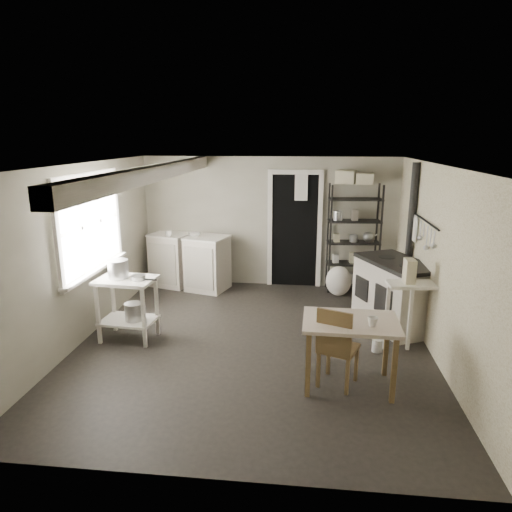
# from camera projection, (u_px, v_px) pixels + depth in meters

# --- Properties ---
(floor) EXTENTS (5.00, 5.00, 0.00)m
(floor) POSITION_uv_depth(u_px,v_px,m) (254.00, 342.00, 6.00)
(floor) COLOR black
(floor) RESTS_ON ground
(ceiling) EXTENTS (5.00, 5.00, 0.00)m
(ceiling) POSITION_uv_depth(u_px,v_px,m) (253.00, 165.00, 5.42)
(ceiling) COLOR silver
(ceiling) RESTS_ON wall_back
(wall_back) EXTENTS (4.50, 0.02, 2.30)m
(wall_back) POSITION_uv_depth(u_px,v_px,m) (269.00, 222.00, 8.12)
(wall_back) COLOR #9C9785
(wall_back) RESTS_ON ground
(wall_front) EXTENTS (4.50, 0.02, 2.30)m
(wall_front) POSITION_uv_depth(u_px,v_px,m) (214.00, 346.00, 3.31)
(wall_front) COLOR #9C9785
(wall_front) RESTS_ON ground
(wall_left) EXTENTS (0.02, 5.00, 2.30)m
(wall_left) POSITION_uv_depth(u_px,v_px,m) (82.00, 253.00, 5.95)
(wall_left) COLOR #9C9785
(wall_left) RESTS_ON ground
(wall_right) EXTENTS (0.02, 5.00, 2.30)m
(wall_right) POSITION_uv_depth(u_px,v_px,m) (439.00, 263.00, 5.48)
(wall_right) COLOR #9C9785
(wall_right) RESTS_ON ground
(window) EXTENTS (0.12, 1.76, 1.28)m
(window) POSITION_uv_depth(u_px,v_px,m) (89.00, 224.00, 6.05)
(window) COLOR white
(window) RESTS_ON wall_left
(doorway) EXTENTS (0.96, 0.10, 2.08)m
(doorway) POSITION_uv_depth(u_px,v_px,m) (294.00, 231.00, 8.08)
(doorway) COLOR white
(doorway) RESTS_ON ground
(ceiling_beam) EXTENTS (0.18, 5.00, 0.18)m
(ceiling_beam) POSITION_uv_depth(u_px,v_px,m) (156.00, 173.00, 5.57)
(ceiling_beam) COLOR white
(ceiling_beam) RESTS_ON ceiling
(wallpaper_panel) EXTENTS (0.01, 5.00, 2.30)m
(wallpaper_panel) POSITION_uv_depth(u_px,v_px,m) (438.00, 263.00, 5.48)
(wallpaper_panel) COLOR beige
(wallpaper_panel) RESTS_ON wall_right
(utensil_rail) EXTENTS (0.06, 1.20, 0.44)m
(utensil_rail) POSITION_uv_depth(u_px,v_px,m) (425.00, 222.00, 5.96)
(utensil_rail) COLOR #ADADAF
(utensil_rail) RESTS_ON wall_right
(prep_table) EXTENTS (0.78, 0.58, 0.84)m
(prep_table) POSITION_uv_depth(u_px,v_px,m) (128.00, 311.00, 6.02)
(prep_table) COLOR white
(prep_table) RESTS_ON ground
(stockpot) EXTENTS (0.27, 0.27, 0.28)m
(stockpot) POSITION_uv_depth(u_px,v_px,m) (118.00, 271.00, 5.92)
(stockpot) COLOR #ADADAF
(stockpot) RESTS_ON prep_table
(saucepan) EXTENTS (0.21, 0.21, 0.11)m
(saucepan) POSITION_uv_depth(u_px,v_px,m) (139.00, 279.00, 5.86)
(saucepan) COLOR #ADADAF
(saucepan) RESTS_ON prep_table
(bucket) EXTENTS (0.29, 0.29, 0.26)m
(bucket) POSITION_uv_depth(u_px,v_px,m) (134.00, 312.00, 6.00)
(bucket) COLOR #ADADAF
(bucket) RESTS_ON prep_table
(base_cabinets) EXTENTS (1.57, 1.00, 0.95)m
(base_cabinets) POSITION_uv_depth(u_px,v_px,m) (190.00, 262.00, 8.13)
(base_cabinets) COLOR beige
(base_cabinets) RESTS_ON ground
(mixing_bowl) EXTENTS (0.35, 0.35, 0.07)m
(mixing_bowl) POSITION_uv_depth(u_px,v_px,m) (194.00, 236.00, 7.93)
(mixing_bowl) COLOR silver
(mixing_bowl) RESTS_ON base_cabinets
(counter_cup) EXTENTS (0.14, 0.14, 0.09)m
(counter_cup) POSITION_uv_depth(u_px,v_px,m) (169.00, 236.00, 7.90)
(counter_cup) COLOR silver
(counter_cup) RESTS_ON base_cabinets
(shelf_rack) EXTENTS (0.91, 0.42, 1.86)m
(shelf_rack) POSITION_uv_depth(u_px,v_px,m) (354.00, 237.00, 7.83)
(shelf_rack) COLOR black
(shelf_rack) RESTS_ON ground
(shelf_jar) EXTENTS (0.10, 0.10, 0.18)m
(shelf_jar) POSITION_uv_depth(u_px,v_px,m) (340.00, 214.00, 7.72)
(shelf_jar) COLOR silver
(shelf_jar) RESTS_ON shelf_rack
(storage_box_a) EXTENTS (0.38, 0.36, 0.22)m
(storage_box_a) POSITION_uv_depth(u_px,v_px,m) (346.00, 175.00, 7.63)
(storage_box_a) COLOR beige
(storage_box_a) RESTS_ON shelf_rack
(storage_box_b) EXTENTS (0.31, 0.29, 0.18)m
(storage_box_b) POSITION_uv_depth(u_px,v_px,m) (365.00, 176.00, 7.53)
(storage_box_b) COLOR beige
(storage_box_b) RESTS_ON shelf_rack
(stove) EXTENTS (1.12, 1.39, 0.95)m
(stove) POSITION_uv_depth(u_px,v_px,m) (394.00, 296.00, 6.45)
(stove) COLOR beige
(stove) RESTS_ON ground
(stovepipe) EXTENTS (0.13, 0.13, 1.42)m
(stovepipe) POSITION_uv_depth(u_px,v_px,m) (412.00, 211.00, 6.60)
(stovepipe) COLOR black
(stovepipe) RESTS_ON stove
(side_ledge) EXTENTS (0.60, 0.36, 0.89)m
(side_ledge) POSITION_uv_depth(u_px,v_px,m) (408.00, 318.00, 5.70)
(side_ledge) COLOR white
(side_ledge) RESTS_ON ground
(oats_box) EXTENTS (0.13, 0.20, 0.30)m
(oats_box) POSITION_uv_depth(u_px,v_px,m) (409.00, 273.00, 5.56)
(oats_box) COLOR beige
(oats_box) RESTS_ON side_ledge
(work_table) EXTENTS (1.01, 0.72, 0.76)m
(work_table) POSITION_uv_depth(u_px,v_px,m) (349.00, 353.00, 4.88)
(work_table) COLOR beige
(work_table) RESTS_ON ground
(table_cup) EXTENTS (0.13, 0.13, 0.10)m
(table_cup) POSITION_uv_depth(u_px,v_px,m) (373.00, 321.00, 4.62)
(table_cup) COLOR silver
(table_cup) RESTS_ON work_table
(chair) EXTENTS (0.50, 0.51, 0.92)m
(chair) POSITION_uv_depth(u_px,v_px,m) (339.00, 343.00, 4.88)
(chair) COLOR brown
(chair) RESTS_ON ground
(flour_sack) EXTENTS (0.53, 0.49, 0.51)m
(flour_sack) POSITION_uv_depth(u_px,v_px,m) (338.00, 282.00, 7.73)
(flour_sack) COLOR silver
(flour_sack) RESTS_ON ground
(floor_crock) EXTENTS (0.17, 0.17, 0.16)m
(floor_crock) POSITION_uv_depth(u_px,v_px,m) (377.00, 346.00, 5.74)
(floor_crock) COLOR silver
(floor_crock) RESTS_ON ground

